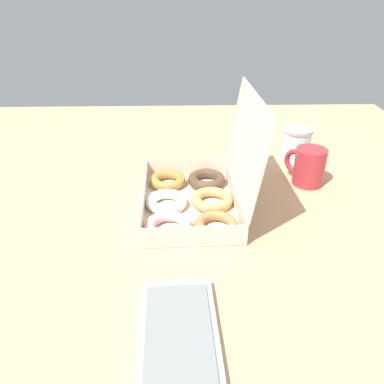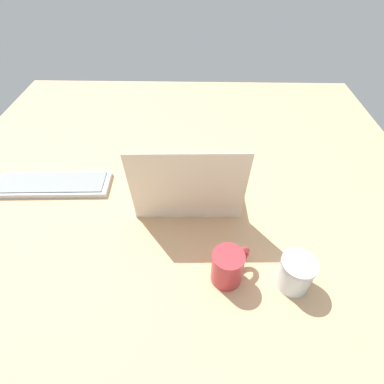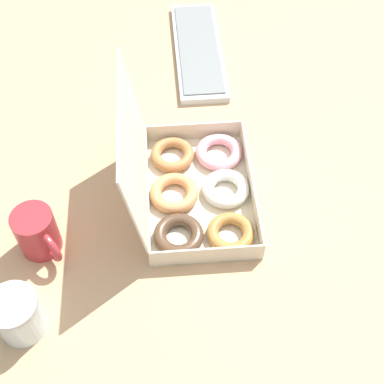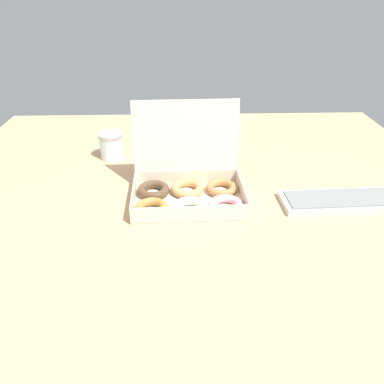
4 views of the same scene
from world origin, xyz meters
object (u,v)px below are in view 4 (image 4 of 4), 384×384
(keyboard, at_px, (347,200))
(donut_box, at_px, (188,190))
(coffee_mug, at_px, (156,146))
(glass_jar, at_px, (111,146))

(keyboard, bearing_deg, donut_box, 175.45)
(coffee_mug, height_order, glass_jar, coffee_mug)
(donut_box, xyz_separation_m, keyboard, (0.49, -0.04, -0.02))
(coffee_mug, bearing_deg, keyboard, -30.21)
(donut_box, height_order, coffee_mug, donut_box)
(donut_box, height_order, glass_jar, donut_box)
(glass_jar, bearing_deg, keyboard, -25.28)
(keyboard, relative_size, coffee_mug, 3.76)
(coffee_mug, relative_size, glass_jar, 1.10)
(keyboard, xyz_separation_m, coffee_mug, (-0.61, 0.35, 0.04))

